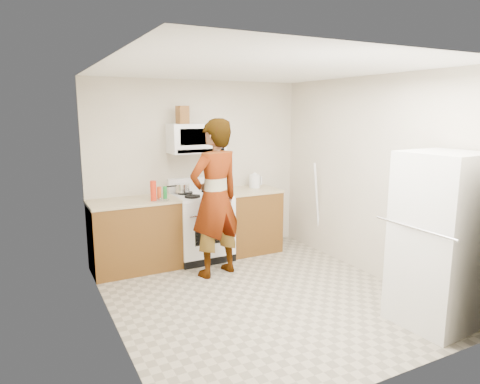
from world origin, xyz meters
TOP-DOWN VIEW (x-y plane):
  - floor at (0.00, 0.00)m, footprint 3.60×3.60m
  - back_wall at (0.00, 1.79)m, footprint 3.20×0.02m
  - right_wall at (1.59, 0.00)m, footprint 0.02×3.60m
  - cabinet_left at (-1.04, 1.49)m, footprint 1.12×0.62m
  - counter_left at (-1.04, 1.49)m, footprint 1.14×0.64m
  - cabinet_right at (0.68, 1.49)m, footprint 0.80×0.62m
  - counter_right at (0.68, 1.49)m, footprint 0.82×0.64m
  - gas_range at (-0.10, 1.48)m, footprint 0.76×0.65m
  - microwave at (-0.10, 1.61)m, footprint 0.76×0.38m
  - person at (-0.17, 0.84)m, footprint 0.82×0.63m
  - fridge at (1.23, -1.33)m, footprint 0.75×0.75m
  - kettle at (0.81, 1.57)m, footprint 0.17×0.17m
  - jug at (-0.31, 1.58)m, footprint 0.16×0.16m
  - saucepan at (-0.31, 1.65)m, footprint 0.25×0.25m
  - tray at (0.04, 1.34)m, footprint 0.26×0.18m
  - bottle_spray at (-0.81, 1.33)m, footprint 0.10×0.10m
  - bottle_hot_sauce at (-0.72, 1.40)m, footprint 0.06×0.06m
  - bottle_green_cap at (-0.64, 1.38)m, footprint 0.06×0.06m
  - pot_lid at (-0.73, 1.31)m, footprint 0.29×0.29m
  - broom at (1.56, 1.00)m, footprint 0.28×0.16m

SIDE VIEW (x-z plane):
  - floor at x=0.00m, z-range 0.00..0.00m
  - cabinet_left at x=-1.04m, z-range 0.00..0.90m
  - cabinet_right at x=0.68m, z-range 0.00..0.90m
  - gas_range at x=-0.10m, z-range -0.08..1.05m
  - broom at x=1.56m, z-range 0.01..1.34m
  - fridge at x=1.23m, z-range 0.00..1.70m
  - counter_left at x=-1.04m, z-range 0.90..0.93m
  - counter_right at x=0.68m, z-range 0.90..0.93m
  - pot_lid at x=-0.73m, z-range 0.94..0.95m
  - tray at x=0.04m, z-range 0.93..0.98m
  - person at x=-0.17m, z-range 0.00..1.99m
  - saucepan at x=-0.31m, z-range 0.95..1.07m
  - bottle_hot_sauce at x=-0.72m, z-range 0.94..1.10m
  - bottle_green_cap at x=-0.64m, z-range 0.94..1.10m
  - kettle at x=0.81m, z-range 0.94..1.13m
  - bottle_spray at x=-0.81m, z-range 0.94..1.20m
  - back_wall at x=0.00m, z-range 0.00..2.50m
  - right_wall at x=1.59m, z-range 0.00..2.50m
  - microwave at x=-0.10m, z-range 1.50..1.90m
  - jug at x=-0.31m, z-range 1.90..2.14m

